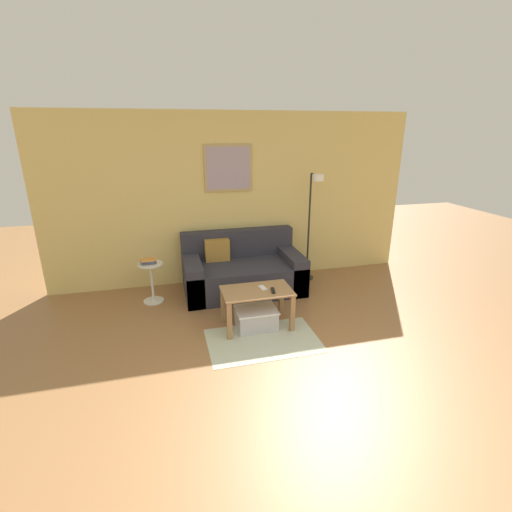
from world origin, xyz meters
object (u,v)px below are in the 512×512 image
book_stack (148,261)px  remote_control (273,290)px  floor_lamp (313,213)px  side_table (152,279)px  storage_bin (256,318)px  couch (242,271)px  coffee_table (257,298)px  cell_phone (263,288)px

book_stack → remote_control: (1.43, -1.10, -0.11)m
floor_lamp → side_table: bearing=-176.6°
storage_bin → remote_control: bearing=-14.3°
book_stack → remote_control: size_ratio=1.43×
storage_bin → floor_lamp: floor_lamp is taller
couch → side_table: bearing=-175.7°
remote_control → coffee_table: bearing=165.5°
coffee_table → storage_bin: 0.25m
floor_lamp → remote_control: bearing=-128.5°
coffee_table → cell_phone: 0.15m
side_table → floor_lamp: bearing=3.4°
floor_lamp → book_stack: size_ratio=7.88×
floor_lamp → side_table: 2.52m
floor_lamp → cell_phone: size_ratio=12.04×
coffee_table → side_table: side_table is taller
floor_lamp → book_stack: floor_lamp is taller
floor_lamp → cell_phone: floor_lamp is taller
floor_lamp → book_stack: bearing=-176.7°
couch → book_stack: 1.35m
floor_lamp → remote_control: floor_lamp is taller
book_stack → remote_control: book_stack is taller
coffee_table → remote_control: 0.23m
storage_bin → remote_control: size_ratio=3.29×
remote_control → side_table: bearing=151.7°
cell_phone → coffee_table: bearing=-162.1°
coffee_table → floor_lamp: (1.17, 1.17, 0.73)m
coffee_table → storage_bin: coffee_table is taller
couch → book_stack: size_ratio=8.02×
coffee_table → remote_control: (0.18, -0.08, 0.12)m
cell_phone → storage_bin: bearing=-152.9°
book_stack → remote_control: bearing=-37.7°
couch → cell_phone: couch is taller
couch → side_table: (-1.30, -0.10, 0.05)m
remote_control → couch: bearing=105.2°
book_stack → couch: bearing=4.2°
floor_lamp → cell_phone: (-1.09, -1.12, -0.62)m
storage_bin → remote_control: (0.19, -0.05, 0.37)m
couch → remote_control: size_ratio=11.44×
storage_bin → floor_lamp: size_ratio=0.29×
remote_control → cell_phone: size_ratio=1.07×
storage_bin → floor_lamp: (1.18, 1.20, 0.98)m
coffee_table → side_table: bearing=140.3°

